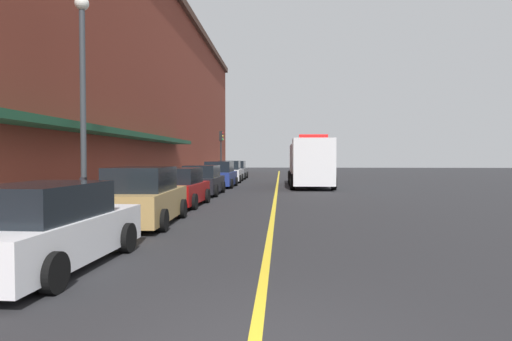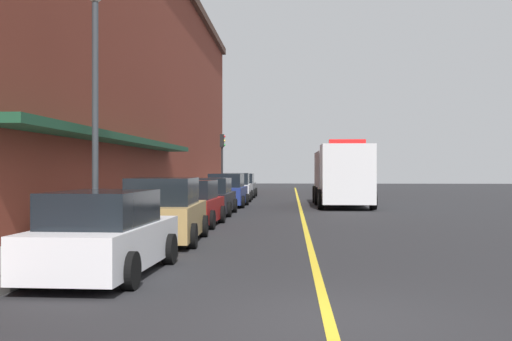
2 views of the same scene
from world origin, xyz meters
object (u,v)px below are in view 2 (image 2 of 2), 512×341
at_px(parked_car_0, 105,235).
at_px(parked_car_3, 211,197).
at_px(parked_car_5, 236,188).
at_px(parking_meter_3, 102,205).
at_px(parking_meter_0, 220,183).
at_px(parked_car_2, 191,205).
at_px(street_lamp_left, 95,83).
at_px(traffic_light_near, 222,153).
at_px(parked_car_4, 227,191).
at_px(parked_car_1, 164,212).
at_px(box_truck, 341,176).
at_px(parking_meter_1, 192,188).
at_px(parked_car_6, 242,186).

distance_m(parked_car_0, parked_car_3, 15.96).
height_order(parked_car_5, parking_meter_3, parked_car_5).
bearing_deg(parking_meter_0, parked_car_0, -87.56).
height_order(parked_car_2, parked_car_5, parked_car_5).
relative_size(parked_car_0, street_lamp_left, 0.68).
bearing_deg(parked_car_2, street_lamp_left, 158.29).
xyz_separation_m(parked_car_3, traffic_light_near, (-1.30, 16.96, 2.40)).
xyz_separation_m(parked_car_5, parking_meter_0, (-1.45, 4.23, 0.24)).
bearing_deg(street_lamp_left, traffic_light_near, 88.60).
height_order(parked_car_3, parked_car_5, parked_car_5).
height_order(parked_car_3, parking_meter_3, parked_car_3).
height_order(parked_car_0, parked_car_4, parked_car_4).
bearing_deg(street_lamp_left, parked_car_1, -11.91).
bearing_deg(parked_car_1, traffic_light_near, 1.11).
distance_m(parked_car_5, box_truck, 7.98).
height_order(parked_car_3, parked_car_4, parked_car_4).
height_order(parked_car_3, box_truck, box_truck).
height_order(parked_car_0, parking_meter_1, parked_car_0).
xyz_separation_m(box_truck, parking_meter_3, (-7.61, -18.63, -0.59)).
height_order(parked_car_1, parked_car_2, parked_car_1).
distance_m(parked_car_2, street_lamp_left, 6.19).
bearing_deg(parked_car_5, box_truck, -130.66).
relative_size(parked_car_0, parking_meter_3, 3.54).
relative_size(parking_meter_0, traffic_light_near, 0.31).
xyz_separation_m(parked_car_0, parked_car_2, (0.00, 10.40, 0.01)).
bearing_deg(parking_meter_1, box_truck, 24.40).
relative_size(parked_car_0, parking_meter_1, 3.54).
height_order(parked_car_4, parked_car_6, parked_car_4).
relative_size(parked_car_6, street_lamp_left, 0.66).
relative_size(parked_car_3, parking_meter_1, 3.43).
bearing_deg(parked_car_2, parking_meter_0, 5.27).
relative_size(parked_car_0, parked_car_4, 1.12).
bearing_deg(parked_car_6, parked_car_1, 179.59).
bearing_deg(street_lamp_left, parked_car_5, 84.75).
bearing_deg(parking_meter_0, parked_car_6, 40.63).
bearing_deg(parking_meter_3, parked_car_0, -72.83).
relative_size(parked_car_5, parking_meter_1, 3.47).
height_order(parked_car_1, parked_car_4, parked_car_4).
bearing_deg(box_truck, parking_meter_1, -65.83).
distance_m(parked_car_4, box_truck, 6.29).
bearing_deg(parking_meter_1, traffic_light_near, 89.73).
distance_m(parked_car_1, street_lamp_left, 4.14).
bearing_deg(parked_car_6, parking_meter_1, 173.72).
relative_size(parked_car_5, parked_car_6, 1.00).
bearing_deg(parked_car_3, parked_car_2, -179.72).
bearing_deg(parked_car_3, parking_meter_1, 20.35).
bearing_deg(parking_meter_3, parked_car_2, 76.86).
relative_size(box_truck, parking_meter_0, 6.98).
bearing_deg(parking_meter_1, parked_car_3, -69.70).
distance_m(parked_car_2, parked_car_5, 17.70).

